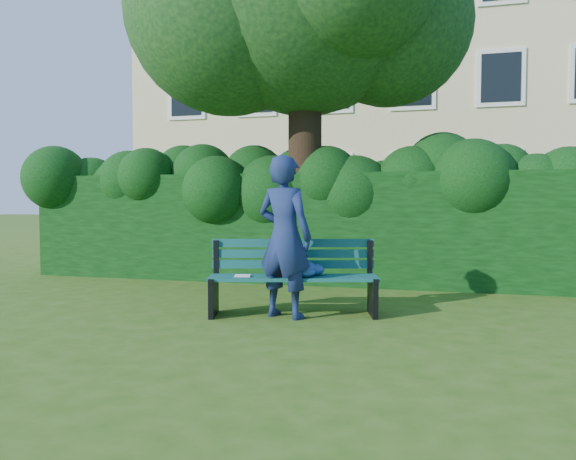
# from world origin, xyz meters

# --- Properties ---
(ground) EXTENTS (80.00, 80.00, 0.00)m
(ground) POSITION_xyz_m (0.00, 0.00, 0.00)
(ground) COLOR #305412
(ground) RESTS_ON ground
(apartment_building) EXTENTS (16.00, 8.08, 12.00)m
(apartment_building) POSITION_xyz_m (-0.00, 13.99, 6.00)
(apartment_building) COLOR beige
(apartment_building) RESTS_ON ground
(hedge) EXTENTS (10.00, 1.00, 1.80)m
(hedge) POSITION_xyz_m (0.00, 2.20, 0.90)
(hedge) COLOR black
(hedge) RESTS_ON ground
(park_bench) EXTENTS (2.05, 1.05, 0.89)m
(park_bench) POSITION_xyz_m (0.38, -0.52, 0.50)
(park_bench) COLOR #0F4E44
(park_bench) RESTS_ON ground
(man_reading) EXTENTS (0.79, 0.63, 1.88)m
(man_reading) POSITION_xyz_m (0.31, -0.69, 0.94)
(man_reading) COLOR navy
(man_reading) RESTS_ON ground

